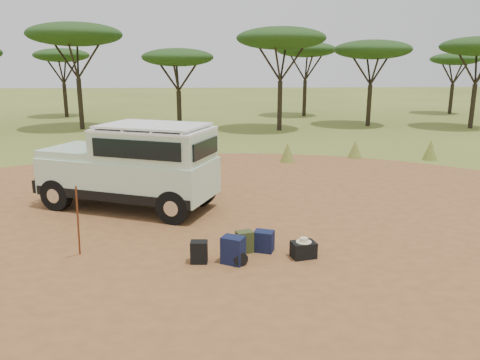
{
  "coord_description": "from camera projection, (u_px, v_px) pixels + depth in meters",
  "views": [
    {
      "loc": [
        -0.03,
        -10.12,
        3.89
      ],
      "look_at": [
        0.65,
        1.48,
        1.0
      ],
      "focal_mm": 35.0,
      "sensor_mm": 36.0,
      "label": 1
    }
  ],
  "objects": [
    {
      "name": "safari_hat",
      "position": [
        304.0,
        240.0,
        9.57
      ],
      "size": [
        0.32,
        0.32,
        0.09
      ],
      "color": "beige",
      "rests_on": "hard_case"
    },
    {
      "name": "grass_fringe",
      "position": [
        216.0,
        152.0,
        19.05
      ],
      "size": [
        36.6,
        1.6,
        0.9
      ],
      "color": "#596925",
      "rests_on": "ground"
    },
    {
      "name": "backpack_navy",
      "position": [
        233.0,
        250.0,
        9.31
      ],
      "size": [
        0.52,
        0.47,
        0.56
      ],
      "primitive_type": "cube",
      "rotation": [
        0.0,
        0.0,
        -0.48
      ],
      "color": "#13163C",
      "rests_on": "ground"
    },
    {
      "name": "hard_case",
      "position": [
        303.0,
        250.0,
        9.62
      ],
      "size": [
        0.55,
        0.44,
        0.34
      ],
      "primitive_type": "cube",
      "rotation": [
        0.0,
        0.0,
        0.22
      ],
      "color": "black",
      "rests_on": "ground"
    },
    {
      "name": "dirt_clearing",
      "position": [
        215.0,
        238.0,
        10.74
      ],
      "size": [
        23.0,
        23.0,
        0.01
      ],
      "primitive_type": "cylinder",
      "color": "#925D2F",
      "rests_on": "ground"
    },
    {
      "name": "walking_staff",
      "position": [
        78.0,
        222.0,
        9.43
      ],
      "size": [
        0.21,
        0.47,
        1.6
      ],
      "primitive_type": "cylinder",
      "rotation": [
        0.28,
        0.0,
        0.37
      ],
      "color": "brown",
      "rests_on": "ground"
    },
    {
      "name": "acacia_treeline",
      "position": [
        224.0,
        47.0,
        28.8
      ],
      "size": [
        46.7,
        13.2,
        6.26
      ],
      "color": "#2D2419",
      "rests_on": "ground"
    },
    {
      "name": "duffel_navy",
      "position": [
        264.0,
        241.0,
        9.93
      ],
      "size": [
        0.49,
        0.43,
        0.46
      ],
      "primitive_type": "cube",
      "rotation": [
        0.0,
        0.0,
        -0.36
      ],
      "color": "#13163C",
      "rests_on": "ground"
    },
    {
      "name": "backpack_black",
      "position": [
        199.0,
        252.0,
        9.35
      ],
      "size": [
        0.35,
        0.27,
        0.46
      ],
      "primitive_type": "cube",
      "rotation": [
        0.0,
        0.0,
        -0.06
      ],
      "color": "black",
      "rests_on": "ground"
    },
    {
      "name": "backpack_olive",
      "position": [
        244.0,
        242.0,
        9.87
      ],
      "size": [
        0.4,
        0.34,
        0.47
      ],
      "primitive_type": "cube",
      "rotation": [
        0.0,
        0.0,
        0.32
      ],
      "color": "#39401D",
      "rests_on": "ground"
    },
    {
      "name": "ground",
      "position": [
        215.0,
        238.0,
        10.74
      ],
      "size": [
        140.0,
        140.0,
        0.0
      ],
      "primitive_type": "plane",
      "color": "#596925",
      "rests_on": "ground"
    },
    {
      "name": "stuff_sack",
      "position": [
        238.0,
        258.0,
        9.3
      ],
      "size": [
        0.38,
        0.38,
        0.29
      ],
      "primitive_type": "cylinder",
      "rotation": [
        1.57,
        0.0,
        0.45
      ],
      "color": "black",
      "rests_on": "ground"
    },
    {
      "name": "safari_vehicle",
      "position": [
        133.0,
        168.0,
        12.7
      ],
      "size": [
        5.16,
        3.57,
        2.36
      ],
      "rotation": [
        0.0,
        0.0,
        -0.39
      ],
      "color": "silver",
      "rests_on": "ground"
    }
  ]
}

